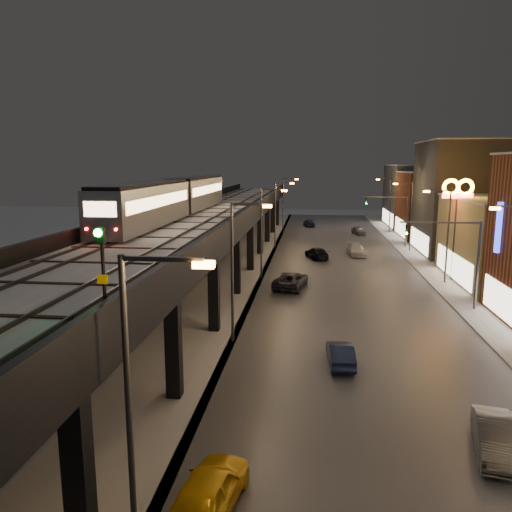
{
  "coord_description": "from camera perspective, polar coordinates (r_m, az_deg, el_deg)",
  "views": [
    {
      "loc": [
        4.26,
        -17.33,
        11.33
      ],
      "look_at": [
        0.4,
        16.61,
        5.0
      ],
      "focal_mm": 35.0,
      "sensor_mm": 36.0,
      "label": 1
    }
  ],
  "objects": [
    {
      "name": "car_taxi",
      "position": [
        18.12,
        -5.39,
        -25.25
      ],
      "size": [
        2.45,
        4.67,
        1.52
      ],
      "primitive_type": "imported",
      "rotation": [
        0.0,
        0.0,
        2.99
      ],
      "color": "gold",
      "rests_on": "ground"
    },
    {
      "name": "building_f",
      "position": [
        95.56,
        18.51,
        6.51
      ],
      "size": [
        12.2,
        16.2,
        11.16
      ],
      "color": "#39393B",
      "rests_on": "ground"
    },
    {
      "name": "subway_train",
      "position": [
        47.5,
        -9.17,
        6.67
      ],
      "size": [
        2.79,
        33.82,
        3.32
      ],
      "color": "gray",
      "rests_on": "viaduct_trackbed"
    },
    {
      "name": "ground",
      "position": [
        21.13,
        -6.66,
        -22.0
      ],
      "size": [
        220.0,
        220.0,
        0.0
      ],
      "primitive_type": "plane",
      "color": "silver"
    },
    {
      "name": "streetlight_right_4",
      "position": [
        85.46,
        14.94,
        6.06
      ],
      "size": [
        2.56,
        0.28,
        9.0
      ],
      "color": "#38383A",
      "rests_on": "ground"
    },
    {
      "name": "car_near_white",
      "position": [
        29.28,
        9.63,
        -11.07
      ],
      "size": [
        1.58,
        3.95,
        1.28
      ],
      "primitive_type": "imported",
      "rotation": [
        0.0,
        0.0,
        3.2
      ],
      "color": "#131C39",
      "rests_on": "ground"
    },
    {
      "name": "streetlight_left_1",
      "position": [
        31.28,
        -2.25,
        -0.74
      ],
      "size": [
        2.57,
        0.28,
        9.0
      ],
      "color": "#38383A",
      "rests_on": "ground"
    },
    {
      "name": "streetlight_left_2",
      "position": [
        48.93,
        0.94,
        3.34
      ],
      "size": [
        2.57,
        0.28,
        9.0
      ],
      "color": "#38383A",
      "rests_on": "ground"
    },
    {
      "name": "rail_signal",
      "position": [
        15.84,
        -17.27,
        0.24
      ],
      "size": [
        0.33,
        0.42,
        2.85
      ],
      "color": "black",
      "rests_on": "viaduct_trackbed"
    },
    {
      "name": "building_d",
      "position": [
        68.37,
        23.39,
        6.08
      ],
      "size": [
        12.2,
        13.2,
        14.16
      ],
      "color": "#313135",
      "rests_on": "ground"
    },
    {
      "name": "road_surface",
      "position": [
        53.63,
        9.81,
        -1.82
      ],
      "size": [
        17.0,
        120.0,
        0.06
      ],
      "primitive_type": "cube",
      "color": "#46474D",
      "rests_on": "ground"
    },
    {
      "name": "streetlight_left_3",
      "position": [
        66.77,
        2.44,
        5.25
      ],
      "size": [
        2.57,
        0.28,
        9.0
      ],
      "color": "#38383A",
      "rests_on": "ground"
    },
    {
      "name": "sidewalk_right",
      "position": [
        55.14,
        20.24,
        -1.94
      ],
      "size": [
        4.0,
        120.0,
        0.14
      ],
      "primitive_type": "cube",
      "color": "#9FA1A8",
      "rests_on": "ground"
    },
    {
      "name": "car_mid_dark",
      "position": [
        60.52,
        6.97,
        0.28
      ],
      "size": [
        3.22,
        4.99,
        1.34
      ],
      "primitive_type": "imported",
      "rotation": [
        0.0,
        0.0,
        3.45
      ],
      "color": "black",
      "rests_on": "ground"
    },
    {
      "name": "viaduct_trackbed",
      "position": [
        50.6,
        -5.27,
        4.85
      ],
      "size": [
        8.4,
        100.0,
        0.32
      ],
      "color": "#B2B7C1",
      "rests_on": "elevated_viaduct"
    },
    {
      "name": "viaduct_parapet_far",
      "position": [
        51.64,
        -10.02,
        5.36
      ],
      "size": [
        0.3,
        100.0,
        1.1
      ],
      "primitive_type": "cube",
      "color": "black",
      "rests_on": "elevated_viaduct"
    },
    {
      "name": "car_onc_red",
      "position": [
        82.48,
        11.64,
        2.83
      ],
      "size": [
        2.37,
        3.98,
        1.27
      ],
      "primitive_type": "imported",
      "rotation": [
        0.0,
        0.0,
        0.25
      ],
      "color": "#585C69",
      "rests_on": "ground"
    },
    {
      "name": "car_onc_white",
      "position": [
        63.49,
        11.37,
        0.65
      ],
      "size": [
        2.45,
        4.98,
        1.39
      ],
      "primitive_type": "imported",
      "rotation": [
        0.0,
        0.0,
        0.11
      ],
      "color": "silver",
      "rests_on": "ground"
    },
    {
      "name": "streetlight_right_2",
      "position": [
        50.28,
        20.82,
        2.85
      ],
      "size": [
        2.56,
        0.28,
        9.0
      ],
      "color": "#38383A",
      "rests_on": "ground"
    },
    {
      "name": "sign_carwash",
      "position": [
        41.08,
        26.73,
        2.02
      ],
      "size": [
        1.66,
        0.35,
        8.59
      ],
      "color": "#38383A",
      "rests_on": "ground"
    },
    {
      "name": "streetlight_left_4",
      "position": [
        84.67,
        3.32,
        6.35
      ],
      "size": [
        2.57,
        0.28,
        9.0
      ],
      "color": "#38383A",
      "rests_on": "ground"
    },
    {
      "name": "car_onc_silver",
      "position": [
        22.89,
        25.73,
        -18.3
      ],
      "size": [
        2.27,
        4.44,
        1.4
      ],
      "primitive_type": "imported",
      "rotation": [
        0.0,
        0.0,
        -0.2
      ],
      "color": "#4D5056",
      "rests_on": "ground"
    },
    {
      "name": "elevated_viaduct",
      "position": [
        50.55,
        -5.28,
        3.97
      ],
      "size": [
        9.0,
        100.0,
        6.3
      ],
      "color": "black",
      "rests_on": "ground"
    },
    {
      "name": "car_far_white",
      "position": [
        91.46,
        6.1,
        3.77
      ],
      "size": [
        2.37,
        4.37,
        1.41
      ],
      "primitive_type": "imported",
      "rotation": [
        0.0,
        0.0,
        3.32
      ],
      "color": "#161C46",
      "rests_on": "ground"
    },
    {
      "name": "traffic_light_rig_a",
      "position": [
        41.56,
        22.56,
        0.23
      ],
      "size": [
        6.1,
        0.34,
        7.0
      ],
      "color": "#38383A",
      "rests_on": "ground"
    },
    {
      "name": "streetlight_right_3",
      "position": [
        67.76,
        17.12,
        4.88
      ],
      "size": [
        2.56,
        0.28,
        9.0
      ],
      "color": "#38383A",
      "rests_on": "ground"
    },
    {
      "name": "sign_mcdonalds",
      "position": [
        51.67,
        22.03,
        6.13
      ],
      "size": [
        2.93,
        0.34,
        9.94
      ],
      "color": "#38383A",
      "rests_on": "ground"
    },
    {
      "name": "car_mid_silver",
      "position": [
        45.95,
        3.99,
        -2.83
      ],
      "size": [
        3.41,
        5.78,
        1.51
      ],
      "primitive_type": "imported",
      "rotation": [
        0.0,
        0.0,
        2.97
      ],
      "color": "#222227",
      "rests_on": "ground"
    },
    {
      "name": "building_e",
      "position": [
        81.98,
        20.49,
        5.47
      ],
      "size": [
        12.2,
        12.2,
        10.16
      ],
      "color": "brown",
      "rests_on": "ground"
    },
    {
      "name": "streetlight_left_0",
      "position": [
        14.53,
        -13.42,
        -14.62
      ],
      "size": [
        2.57,
        0.28,
        9.0
      ],
      "color": "#38383A",
      "rests_on": "ground"
    },
    {
      "name": "traffic_light_rig_b",
      "position": [
        70.61,
        15.94,
        4.55
      ],
      "size": [
        6.1,
        0.34,
        7.0
      ],
      "color": "#38383A",
      "rests_on": "ground"
    },
    {
      "name": "viaduct_parapet_streetside",
      "position": [
        49.88,
        -0.35,
        5.35
      ],
      "size": [
        0.3,
        100.0,
        1.1
      ],
      "primitive_type": "cube",
      "color": "black",
      "rests_on": "elevated_viaduct"
    },
    {
      "name": "under_viaduct_pavement",
      "position": [
        54.51,
        -4.51,
        -1.5
      ],
      "size": [
        11.0,
        120.0,
        0.06
      ],
      "primitive_type": "cube",
      "color": "#9FA1A8",
      "rests_on": "ground"
    }
  ]
}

